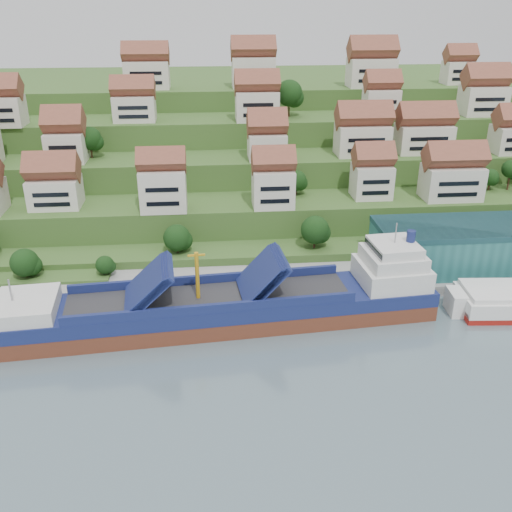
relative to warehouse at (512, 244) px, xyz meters
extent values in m
plane|color=slate|center=(-52.00, -17.00, -7.20)|extent=(300.00, 300.00, 0.00)
cube|color=gray|center=(-32.00, -2.00, -6.10)|extent=(180.00, 14.00, 2.20)
cube|color=#2D4C1E|center=(-52.00, 69.00, -5.20)|extent=(260.00, 128.00, 4.00)
cube|color=#2D4C1E|center=(-52.00, 74.00, -1.70)|extent=(260.00, 118.00, 11.00)
cube|color=#2D4C1E|center=(-52.00, 82.00, 1.80)|extent=(260.00, 102.00, 18.00)
cube|color=#2D4C1E|center=(-52.00, 90.00, 5.30)|extent=(260.00, 86.00, 25.00)
cube|color=#2D4C1E|center=(-52.00, 99.00, 8.30)|extent=(260.00, 68.00, 31.00)
cube|color=beige|center=(-101.97, 23.27, 7.25)|extent=(11.65, 8.57, 6.91)
cube|color=beige|center=(-76.30, 18.44, 8.68)|extent=(10.60, 7.03, 9.75)
cube|color=beige|center=(-50.59, 18.93, 8.26)|extent=(9.64, 7.62, 8.91)
cube|color=beige|center=(-25.49, 23.60, 7.86)|extent=(9.31, 7.73, 8.12)
cube|color=beige|center=(-6.19, 20.78, 7.87)|extent=(14.01, 8.26, 8.13)
cube|color=beige|center=(-101.47, 38.24, 14.56)|extent=(9.57, 8.98, 7.52)
cube|color=beige|center=(-50.27, 36.24, 14.13)|extent=(9.68, 8.56, 6.65)
cube|color=beige|center=(-24.59, 38.00, 14.77)|extent=(13.81, 8.36, 7.93)
cube|color=beige|center=(-7.42, 39.10, 14.52)|extent=(14.50, 8.18, 7.43)
cube|color=beige|center=(15.70, 36.67, 14.37)|extent=(9.08, 8.04, 7.14)
cube|color=beige|center=(-119.45, 50.15, 21.65)|extent=(10.40, 7.86, 7.70)
cube|color=beige|center=(-85.37, 53.38, 21.26)|extent=(11.42, 7.30, 6.93)
cube|color=beige|center=(-51.49, 51.26, 21.79)|extent=(11.80, 7.79, 7.99)
cube|color=beige|center=(-15.89, 52.60, 21.75)|extent=(9.53, 7.14, 7.90)
cube|color=beige|center=(14.86, 53.83, 21.92)|extent=(12.32, 8.47, 8.23)
cube|color=beige|center=(-83.02, 72.47, 27.84)|extent=(13.35, 7.51, 8.09)
cube|color=beige|center=(-50.70, 72.47, 28.31)|extent=(12.96, 8.15, 9.01)
cube|color=beige|center=(-14.28, 70.62, 28.05)|extent=(14.11, 8.73, 8.50)
cube|color=beige|center=(15.36, 74.44, 27.28)|extent=(9.29, 7.05, 6.97)
ellipsoid|color=#173B13|center=(-42.08, 9.11, 1.25)|extent=(6.51, 6.51, 6.51)
ellipsoid|color=#173B13|center=(-73.29, 9.29, 0.35)|extent=(6.11, 6.11, 6.11)
ellipsoid|color=#173B13|center=(6.44, 26.11, 7.23)|extent=(4.31, 4.31, 4.31)
ellipsoid|color=#173B13|center=(11.54, 26.11, 9.34)|extent=(4.69, 4.69, 4.69)
ellipsoid|color=#173B13|center=(-43.85, 26.66, 7.58)|extent=(5.19, 5.19, 5.19)
ellipsoid|color=#173B13|center=(-9.62, 42.83, 15.90)|extent=(5.28, 5.28, 5.28)
ellipsoid|color=#173B13|center=(-103.98, 42.38, 14.28)|extent=(5.73, 5.73, 5.73)
ellipsoid|color=#173B13|center=(-96.00, 40.97, 15.97)|extent=(6.01, 6.01, 6.01)
ellipsoid|color=#173B13|center=(-41.78, 56.21, 24.41)|extent=(7.50, 7.50, 7.50)
ellipsoid|color=#173B13|center=(-17.49, 58.94, 22.27)|extent=(4.29, 4.29, 4.29)
ellipsoid|color=#173B13|center=(-15.15, 56.97, 21.44)|extent=(4.96, 4.96, 4.96)
ellipsoid|color=#173B13|center=(-104.65, 2.00, -1.05)|extent=(5.94, 5.94, 5.94)
ellipsoid|color=#173B13|center=(-88.33, 2.00, -2.24)|extent=(3.95, 3.95, 3.95)
cube|color=#256463|center=(0.00, 0.00, 0.00)|extent=(60.00, 15.00, 10.00)
cylinder|color=gray|center=(-34.00, -7.00, -1.00)|extent=(0.16, 0.16, 8.00)
cube|color=maroon|center=(-33.40, -7.00, 2.60)|extent=(1.20, 0.05, 0.80)
cube|color=white|center=(-106.00, -5.50, -5.10)|extent=(2.40, 2.20, 2.20)
cube|color=#5E2D1C|center=(-64.34, -15.75, -6.20)|extent=(82.06, 19.31, 5.21)
cube|color=navy|center=(-64.34, -15.75, -2.72)|extent=(82.07, 19.43, 2.71)
cube|color=silver|center=(-98.61, -18.65, -0.11)|extent=(11.39, 12.72, 2.71)
cube|color=#262628|center=(-66.42, -15.92, -1.36)|extent=(52.82, 14.98, 0.31)
cube|color=navy|center=(-77.84, -16.89, 2.18)|extent=(8.75, 12.12, 7.21)
cube|color=navy|center=(-57.07, -15.13, 2.18)|extent=(8.36, 12.09, 7.62)
cylinder|color=gold|center=(-68.50, -16.10, 3.22)|extent=(0.79, 0.79, 9.38)
cube|color=silver|center=(-31.11, -12.94, 0.62)|extent=(13.46, 12.89, 4.17)
cube|color=silver|center=(-31.11, -12.94, 3.95)|extent=(11.28, 11.47, 2.61)
cube|color=silver|center=(-31.11, -12.94, 6.14)|extent=(9.10, 10.05, 1.88)
cylinder|color=navy|center=(-27.99, -12.68, 8.12)|extent=(1.80, 1.80, 2.29)
camera|label=1|loc=(-66.11, -109.30, 49.46)|focal=40.00mm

